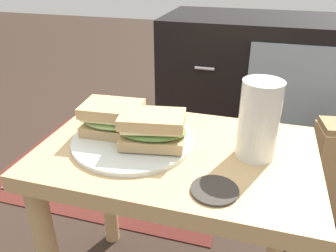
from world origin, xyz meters
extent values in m
cube|color=tan|center=(0.00, 0.00, 0.44)|extent=(0.56, 0.36, 0.04)
cylinder|color=tan|center=(-0.25, 0.14, 0.21)|extent=(0.04, 0.04, 0.43)
cylinder|color=tan|center=(0.25, 0.14, 0.21)|extent=(0.04, 0.04, 0.43)
cube|color=black|center=(0.19, 0.95, 0.29)|extent=(0.96, 0.44, 0.58)
cube|color=#8C9EA8|center=(0.31, 0.72, 0.30)|extent=(0.43, 0.01, 0.44)
cylinder|color=silver|center=(-0.07, 0.72, 0.41)|extent=(0.08, 0.01, 0.01)
cylinder|color=silver|center=(-0.07, 0.72, 0.19)|extent=(0.08, 0.01, 0.01)
cube|color=#4C1E19|center=(-0.39, 0.53, 0.00)|extent=(0.92, 0.69, 0.01)
cube|color=brown|center=(-0.39, 0.53, 0.01)|extent=(0.75, 0.57, 0.00)
cylinder|color=silver|center=(-0.09, 0.00, 0.47)|extent=(0.25, 0.25, 0.01)
cube|color=tan|center=(-0.14, 0.02, 0.48)|extent=(0.13, 0.09, 0.02)
ellipsoid|color=#8CB260|center=(-0.14, 0.02, 0.50)|extent=(0.14, 0.10, 0.02)
cube|color=beige|center=(-0.14, 0.02, 0.51)|extent=(0.12, 0.09, 0.01)
cube|color=tan|center=(-0.14, 0.02, 0.53)|extent=(0.13, 0.10, 0.02)
cube|color=tan|center=(-0.05, -0.01, 0.48)|extent=(0.14, 0.10, 0.02)
ellipsoid|color=#608C42|center=(-0.05, -0.01, 0.50)|extent=(0.15, 0.11, 0.02)
cube|color=beige|center=(-0.05, -0.01, 0.51)|extent=(0.13, 0.10, 0.01)
cube|color=tan|center=(-0.05, -0.01, 0.53)|extent=(0.14, 0.10, 0.02)
cylinder|color=silver|center=(0.15, 0.02, 0.54)|extent=(0.08, 0.08, 0.15)
cylinder|color=#B26014|center=(0.15, 0.02, 0.52)|extent=(0.07, 0.07, 0.12)
cylinder|color=white|center=(0.15, 0.02, 0.59)|extent=(0.07, 0.07, 0.01)
cylinder|color=#332D28|center=(0.10, -0.12, 0.46)|extent=(0.08, 0.08, 0.01)
camera|label=1|loc=(0.15, -0.57, 0.82)|focal=35.75mm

